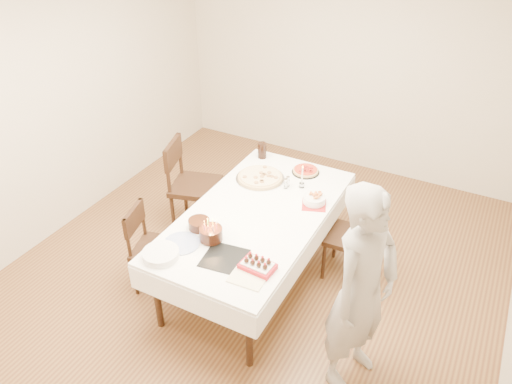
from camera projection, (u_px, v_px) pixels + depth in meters
The scene contains 23 objects.
floor at pixel (256, 272), 4.91m from camera, with size 5.00×5.00×0.00m, color #532F1C.
wall_back at pixel (353, 64), 6.02m from camera, with size 4.50×0.04×2.70m, color beige.
wall_front at pixel (6, 379), 2.33m from camera, with size 4.50×0.04×2.70m, color beige.
wall_left at pixel (60, 102), 5.06m from camera, with size 0.04×5.00×2.70m, color beige.
dining_table at pixel (256, 245), 4.67m from camera, with size 1.14×2.14×0.75m, color white.
chair_right_savory at pixel (349, 237), 4.68m from camera, with size 0.45×0.45×0.88m, color black, non-canonical shape.
chair_left_savory at pixel (196, 186), 5.28m from camera, with size 0.52×0.52×1.03m, color black, non-canonical shape.
chair_left_dessert at pixel (157, 249), 4.54m from camera, with size 0.44×0.44×0.86m, color black, non-canonical shape.
person at pixel (362, 291), 3.49m from camera, with size 0.63×0.41×1.72m, color #AAA4A0.
pizza_white at pixel (260, 177), 4.94m from camera, with size 0.49×0.49×0.04m, color beige.
pizza_pepperoni at pixel (306, 171), 5.04m from camera, with size 0.28×0.28×0.04m, color red.
red_placemat at pixel (314, 205), 4.57m from camera, with size 0.22×0.22×0.01m, color #B21E1E.
pasta_bowl at pixel (314, 199), 4.58m from camera, with size 0.21×0.21×0.07m, color white.
taper_candle at pixel (302, 176), 4.76m from camera, with size 0.05×0.05×0.25m, color white.
shaker_pair at pixel (286, 184), 4.78m from camera, with size 0.09×0.09×0.10m, color white, non-canonical shape.
cola_glass at pixel (262, 150), 5.27m from camera, with size 0.09×0.09×0.17m, color black.
layer_cake at pixel (199, 224), 4.24m from camera, with size 0.23×0.23×0.09m, color black.
cake_board at pixel (224, 258), 3.95m from camera, with size 0.33×0.33×0.01m, color black.
birthday_cake at pixel (211, 231), 4.09m from camera, with size 0.19×0.19×0.17m, color #3B1A10.
strawberry_box at pixel (258, 265), 3.83m from camera, with size 0.27×0.18×0.07m, color #A6121B, non-canonical shape.
box_lid at pixel (247, 279), 3.75m from camera, with size 0.27×0.18×0.02m, color beige.
plate_stack at pixel (161, 254), 3.95m from camera, with size 0.29×0.29×0.06m, color white.
china_plate at pixel (182, 243), 4.10m from camera, with size 0.30×0.30×0.01m, color white.
Camera 1 is at (1.72, -3.25, 3.35)m, focal length 35.00 mm.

